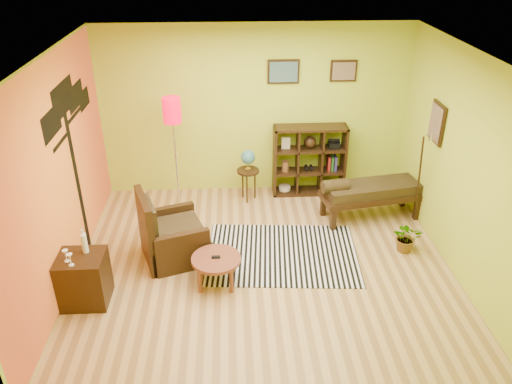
{
  "coord_description": "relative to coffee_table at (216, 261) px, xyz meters",
  "views": [
    {
      "loc": [
        -0.39,
        -5.51,
        4.07
      ],
      "look_at": [
        -0.09,
        0.12,
        1.05
      ],
      "focal_mm": 35.0,
      "sensor_mm": 36.0,
      "label": 1
    }
  ],
  "objects": [
    {
      "name": "ground",
      "position": [
        0.62,
        0.36,
        -0.33
      ],
      "size": [
        5.0,
        5.0,
        0.0
      ],
      "primitive_type": "plane",
      "color": "tan",
      "rests_on": "ground"
    },
    {
      "name": "side_cabinet",
      "position": [
        -1.58,
        -0.27,
        -0.0
      ],
      "size": [
        0.55,
        0.5,
        0.96
      ],
      "color": "black",
      "rests_on": "ground"
    },
    {
      "name": "armchair",
      "position": [
        -0.63,
        0.59,
        -0.03
      ],
      "size": [
        1.04,
        1.03,
        1.0
      ],
      "color": "black",
      "rests_on": "ground"
    },
    {
      "name": "globe_table",
      "position": [
        0.49,
        2.19,
        0.34
      ],
      "size": [
        0.37,
        0.37,
        0.89
      ],
      "color": "black",
      "rests_on": "ground"
    },
    {
      "name": "cube_shelf",
      "position": [
        1.54,
        2.39,
        0.27
      ],
      "size": [
        1.2,
        0.35,
        1.2
      ],
      "color": "black",
      "rests_on": "ground"
    },
    {
      "name": "floor_lamp",
      "position": [
        -0.63,
        1.94,
        1.17
      ],
      "size": [
        0.28,
        0.28,
        1.86
      ],
      "color": "silver",
      "rests_on": "ground"
    },
    {
      "name": "potted_plant",
      "position": [
        2.65,
        0.57,
        -0.16
      ],
      "size": [
        0.5,
        0.53,
        0.35
      ],
      "primitive_type": "imported",
      "rotation": [
        0.0,
        0.0,
        -0.27
      ],
      "color": "#26661E",
      "rests_on": "ground"
    },
    {
      "name": "coffee_table",
      "position": [
        0.0,
        0.0,
        0.0
      ],
      "size": [
        0.63,
        0.63,
        0.4
      ],
      "color": "brown",
      "rests_on": "ground"
    },
    {
      "name": "zebra_rug",
      "position": [
        0.9,
        0.58,
        -0.33
      ],
      "size": [
        2.19,
        1.64,
        0.01
      ],
      "primitive_type": "cube",
      "rotation": [
        0.0,
        0.0,
        -0.07
      ],
      "color": "silver",
      "rests_on": "ground"
    },
    {
      "name": "bench",
      "position": [
        2.33,
        1.5,
        0.13
      ],
      "size": [
        1.63,
        0.81,
        0.72
      ],
      "color": "black",
      "rests_on": "ground"
    },
    {
      "name": "room_shell",
      "position": [
        0.53,
        0.37,
        1.47
      ],
      "size": [
        5.04,
        4.54,
        2.82
      ],
      "color": "#B3CC32",
      "rests_on": "ground"
    }
  ]
}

